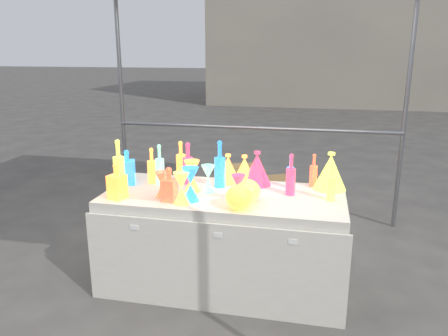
% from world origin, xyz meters
% --- Properties ---
extents(ground, '(80.00, 80.00, 0.00)m').
position_xyz_m(ground, '(0.00, 0.00, 0.00)').
color(ground, '#63615C').
rests_on(ground, ground).
extents(display_table, '(1.84, 0.83, 0.75)m').
position_xyz_m(display_table, '(0.00, -0.01, 0.37)').
color(display_table, silver).
rests_on(display_table, ground).
extents(background_building, '(14.00, 6.00, 6.00)m').
position_xyz_m(background_building, '(4.00, 14.00, 3.00)').
color(background_building, '#A49B88').
rests_on(background_building, ground).
extents(cardboard_box_closed, '(0.68, 0.60, 0.41)m').
position_xyz_m(cardboard_box_closed, '(-0.25, 2.00, 0.20)').
color(cardboard_box_closed, '#AB824D').
rests_on(cardboard_box_closed, ground).
extents(cardboard_box_flat, '(0.81, 0.73, 0.06)m').
position_xyz_m(cardboard_box_flat, '(0.04, 2.72, 0.03)').
color(cardboard_box_flat, '#AB824D').
rests_on(cardboard_box_flat, ground).
extents(bottle_0, '(0.11, 0.11, 0.31)m').
position_xyz_m(bottle_0, '(-0.45, 0.35, 0.91)').
color(bottle_0, red).
rests_on(bottle_0, display_table).
extents(bottle_3, '(0.10, 0.10, 0.34)m').
position_xyz_m(bottle_3, '(-0.34, 0.20, 0.92)').
color(bottle_3, '#1F33B7').
rests_on(bottle_3, display_table).
extents(bottle_4, '(0.12, 0.12, 0.38)m').
position_xyz_m(bottle_4, '(-0.85, 0.01, 0.94)').
color(bottle_4, '#125571').
rests_on(bottle_4, display_table).
extents(bottle_5, '(0.08, 0.08, 0.33)m').
position_xyz_m(bottle_5, '(-0.55, 0.13, 0.91)').
color(bottle_5, '#C62775').
rests_on(bottle_5, display_table).
extents(bottle_6, '(0.10, 0.10, 0.29)m').
position_xyz_m(bottle_6, '(-0.63, 0.15, 0.90)').
color(bottle_6, red).
rests_on(bottle_6, display_table).
extents(bottle_7, '(0.11, 0.11, 0.37)m').
position_xyz_m(bottle_7, '(-0.07, 0.16, 0.94)').
color(bottle_7, '#15772B').
rests_on(bottle_7, display_table).
extents(decanter_0, '(0.14, 0.14, 0.27)m').
position_xyz_m(decanter_0, '(-0.73, -0.28, 0.88)').
color(decanter_0, red).
rests_on(decanter_0, display_table).
extents(decanter_1, '(0.10, 0.10, 0.25)m').
position_xyz_m(decanter_1, '(-0.35, -0.24, 0.88)').
color(decanter_1, orange).
rests_on(decanter_1, display_table).
extents(decanter_2, '(0.15, 0.15, 0.28)m').
position_xyz_m(decanter_2, '(-0.81, 0.08, 0.89)').
color(decanter_2, '#15772B').
rests_on(decanter_2, display_table).
extents(hourglass_0, '(0.11, 0.11, 0.19)m').
position_xyz_m(hourglass_0, '(-0.43, -0.17, 0.85)').
color(hourglass_0, orange).
rests_on(hourglass_0, display_table).
extents(hourglass_1, '(0.13, 0.13, 0.21)m').
position_xyz_m(hourglass_1, '(0.14, -0.18, 0.85)').
color(hourglass_1, '#1F33B7').
rests_on(hourglass_1, display_table).
extents(hourglass_2, '(0.15, 0.15, 0.23)m').
position_xyz_m(hourglass_2, '(-0.24, -0.28, 0.86)').
color(hourglass_2, '#125571').
rests_on(hourglass_2, display_table).
extents(hourglass_3, '(0.12, 0.12, 0.21)m').
position_xyz_m(hourglass_3, '(-0.13, 0.02, 0.85)').
color(hourglass_3, '#C62775').
rests_on(hourglass_3, display_table).
extents(hourglass_4, '(0.15, 0.15, 0.24)m').
position_xyz_m(hourglass_4, '(-0.25, 0.00, 0.87)').
color(hourglass_4, red).
rests_on(hourglass_4, display_table).
extents(hourglass_5, '(0.16, 0.16, 0.25)m').
position_xyz_m(hourglass_5, '(-0.20, -0.21, 0.87)').
color(hourglass_5, '#15772B').
rests_on(hourglass_5, display_table).
extents(globe_0, '(0.21, 0.21, 0.15)m').
position_xyz_m(globe_0, '(0.17, -0.30, 0.83)').
color(globe_0, red).
rests_on(globe_0, display_table).
extents(globe_1, '(0.23, 0.23, 0.15)m').
position_xyz_m(globe_1, '(0.20, -0.17, 0.83)').
color(globe_1, '#125571').
rests_on(globe_1, display_table).
extents(globe_2, '(0.19, 0.19, 0.12)m').
position_xyz_m(globe_2, '(0.22, -0.11, 0.81)').
color(globe_2, orange).
rests_on(globe_2, display_table).
extents(lampshade_0, '(0.22, 0.22, 0.24)m').
position_xyz_m(lampshade_0, '(-0.03, 0.28, 0.87)').
color(lampshade_0, '#F1FF35').
rests_on(lampshade_0, display_table).
extents(lampshade_1, '(0.24, 0.24, 0.24)m').
position_xyz_m(lampshade_1, '(0.11, 0.28, 0.87)').
color(lampshade_1, '#F1FF35').
rests_on(lampshade_1, display_table).
extents(lampshade_2, '(0.25, 0.25, 0.27)m').
position_xyz_m(lampshade_2, '(0.21, 0.28, 0.89)').
color(lampshade_2, '#1F33B7').
rests_on(lampshade_2, display_table).
extents(lampshade_3, '(0.26, 0.26, 0.29)m').
position_xyz_m(lampshade_3, '(0.78, 0.28, 0.90)').
color(lampshade_3, '#125571').
rests_on(lampshade_3, display_table).
extents(bottle_8, '(0.07, 0.07, 0.26)m').
position_xyz_m(bottle_8, '(0.48, 0.25, 0.88)').
color(bottle_8, '#15772B').
rests_on(bottle_8, display_table).
extents(bottle_9, '(0.07, 0.07, 0.27)m').
position_xyz_m(bottle_9, '(0.65, 0.32, 0.88)').
color(bottle_9, orange).
rests_on(bottle_9, display_table).
extents(bottle_10, '(0.09, 0.09, 0.32)m').
position_xyz_m(bottle_10, '(0.49, 0.08, 0.91)').
color(bottle_10, '#1F33B7').
rests_on(bottle_10, display_table).
extents(bottle_11, '(0.08, 0.08, 0.28)m').
position_xyz_m(bottle_11, '(0.78, 0.01, 0.89)').
color(bottle_11, '#125571').
rests_on(bottle_11, display_table).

